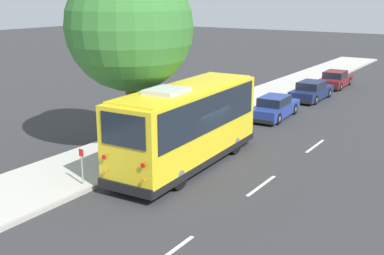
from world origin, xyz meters
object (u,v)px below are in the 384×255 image
at_px(street_tree, 131,18).
at_px(parked_sedan_navy, 311,91).
at_px(sign_post_near, 82,166).
at_px(parked_sedan_maroon, 335,79).
at_px(fire_hydrant, 221,116).
at_px(parked_sedan_blue, 275,108).
at_px(shuttle_bus, 187,122).
at_px(sign_post_far, 110,157).

bearing_deg(street_tree, parked_sedan_navy, -9.86).
relative_size(parked_sedan_navy, sign_post_near, 3.29).
distance_m(parked_sedan_maroon, street_tree, 22.32).
bearing_deg(sign_post_near, fire_hydrant, 0.95).
distance_m(parked_sedan_blue, sign_post_near, 14.09).
distance_m(shuttle_bus, sign_post_near, 4.73).
bearing_deg(parked_sedan_navy, street_tree, 170.17).
height_order(parked_sedan_maroon, sign_post_near, sign_post_near).
relative_size(sign_post_near, fire_hydrant, 1.71).
distance_m(shuttle_bus, street_tree, 5.15).
bearing_deg(fire_hydrant, parked_sedan_navy, -10.69).
bearing_deg(sign_post_near, sign_post_far, 0.00).
height_order(shuttle_bus, parked_sedan_maroon, shuttle_bus).
relative_size(parked_sedan_blue, fire_hydrant, 5.70).
distance_m(sign_post_near, fire_hydrant, 10.75).
relative_size(shuttle_bus, sign_post_near, 6.31).
relative_size(shuttle_bus, street_tree, 0.95).
distance_m(parked_sedan_maroon, sign_post_far, 24.42).
relative_size(parked_sedan_blue, street_tree, 0.50).
height_order(parked_sedan_navy, street_tree, street_tree).
xyz_separation_m(parked_sedan_navy, fire_hydrant, (-9.42, 1.78, -0.05)).
height_order(parked_sedan_navy, sign_post_far, sign_post_far).
height_order(parked_sedan_navy, sign_post_near, sign_post_near).
bearing_deg(parked_sedan_blue, sign_post_near, 170.56).
xyz_separation_m(parked_sedan_blue, street_tree, (-9.57, 2.70, 5.46)).
bearing_deg(sign_post_far, parked_sedan_blue, -7.17).
relative_size(parked_sedan_navy, street_tree, 0.50).
height_order(sign_post_far, fire_hydrant, sign_post_far).
relative_size(parked_sedan_blue, parked_sedan_navy, 1.01).
relative_size(parked_sedan_maroon, sign_post_near, 3.30).
relative_size(street_tree, fire_hydrant, 11.31).
height_order(shuttle_bus, parked_sedan_blue, shuttle_bus).
xyz_separation_m(sign_post_near, sign_post_far, (1.54, 0.00, -0.09)).
xyz_separation_m(parked_sedan_maroon, sign_post_far, (-24.38, 1.47, 0.19)).
relative_size(parked_sedan_navy, fire_hydrant, 5.62).
bearing_deg(fire_hydrant, sign_post_far, -178.89).
xyz_separation_m(shuttle_bus, parked_sedan_maroon, (21.72, 0.43, -1.34)).
xyz_separation_m(parked_sedan_navy, parked_sedan_maroon, (5.75, 0.13, -0.02)).
bearing_deg(shuttle_bus, sign_post_far, 141.40).
xyz_separation_m(parked_sedan_navy, sign_post_near, (-20.16, 1.60, 0.26)).
bearing_deg(parked_sedan_navy, shuttle_bus, -178.87).
distance_m(parked_sedan_navy, parked_sedan_maroon, 5.76).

